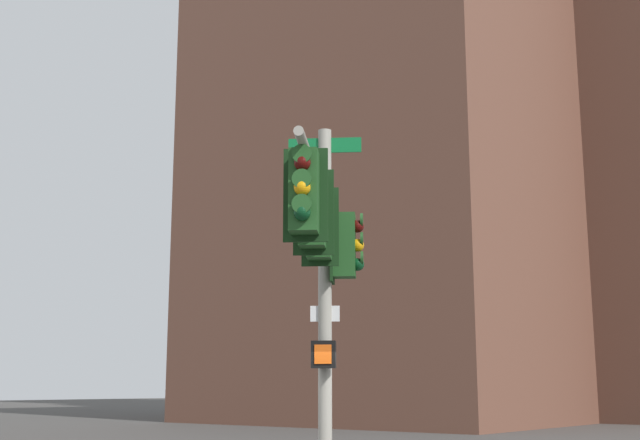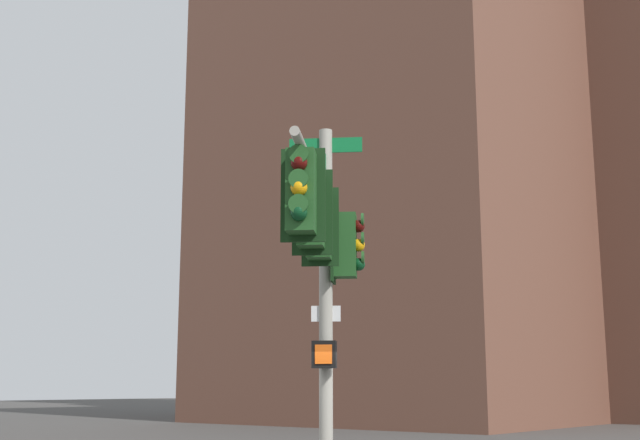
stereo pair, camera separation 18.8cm
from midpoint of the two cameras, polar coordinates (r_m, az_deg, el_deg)
name	(u,v)px [view 2 (the right image)]	position (r m, az deg, el deg)	size (l,w,h in m)	color
signal_pole_assembly	(322,248)	(11.97, 0.58, -1.89)	(2.65, 3.60, 6.01)	#9E998C
building_brick_nearside	(586,114)	(62.35, 17.60, 6.81)	(19.23, 16.17, 41.28)	brown
building_brick_midblock	(412,162)	(51.70, 6.36, 3.92)	(19.55, 19.43, 30.73)	brown
building_brick_farside	(588,82)	(62.28, 17.71, 8.84)	(18.35, 18.46, 45.40)	brown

